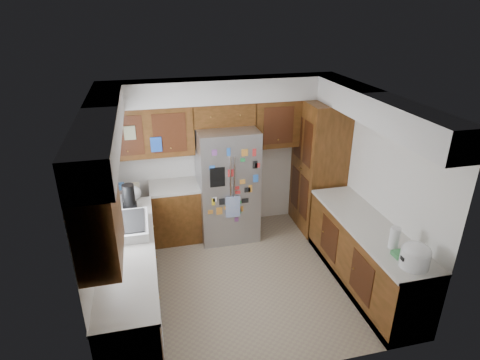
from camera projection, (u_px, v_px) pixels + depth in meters
name	position (u px, v px, depth m)	size (l,w,h in m)	color
floor	(246.00, 278.00, 5.58)	(3.60, 3.60, 0.00)	gray
room_shell	(232.00, 146.00, 5.14)	(3.64, 3.24, 2.52)	silver
left_counter_run	(143.00, 265.00, 5.14)	(1.36, 3.20, 0.92)	#40280C
right_counter_run	(364.00, 257.00, 5.31)	(0.63, 2.25, 0.92)	#40280C
pantry	(318.00, 167.00, 6.48)	(0.60, 0.90, 2.15)	#40280C
fridge	(227.00, 184.00, 6.28)	(0.90, 0.79, 1.80)	gray
bridge_cabinet	(223.00, 113.00, 6.04)	(0.96, 0.34, 0.35)	#40280C
fridge_top_items	(222.00, 94.00, 5.89)	(0.75, 0.35, 0.28)	#1D1CA9
sink_assembly	(127.00, 226.00, 4.94)	(0.52, 0.70, 0.37)	silver
left_counter_clutter	(129.00, 196.00, 5.57)	(0.37, 0.90, 0.38)	black
rice_cooker	(416.00, 255.00, 4.24)	(0.32, 0.31, 0.27)	white
paper_towel	(394.00, 238.00, 4.58)	(0.11, 0.11, 0.26)	white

